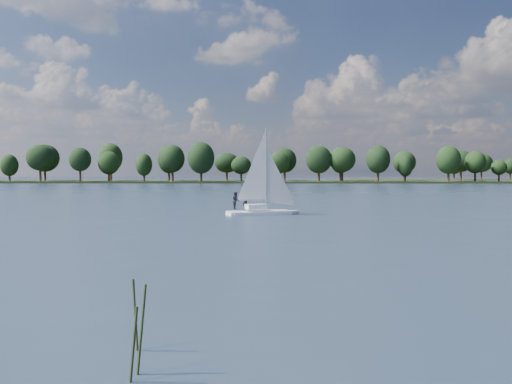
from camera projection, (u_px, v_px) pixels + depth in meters
ground at (216, 193)px, 119.92m from camera, size 700.00×700.00×0.00m
far_shore at (243, 182)px, 231.80m from camera, size 660.00×40.00×1.50m
sailboat at (260, 189)px, 58.41m from camera, size 7.29×4.59×9.32m
treeline at (236, 162)px, 227.33m from camera, size 562.82×74.30×18.51m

